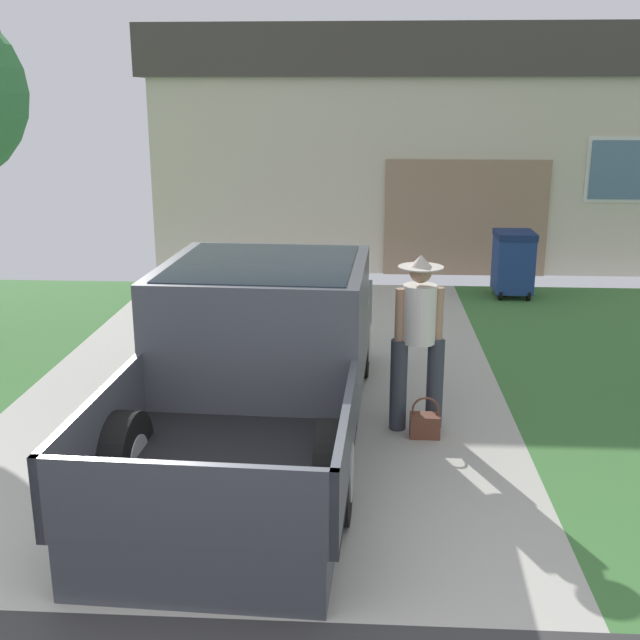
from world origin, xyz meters
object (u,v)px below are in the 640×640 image
handbag (425,424)px  house_with_garage (412,143)px  pickup_truck (265,355)px  wheeled_trash_bin (513,261)px  person_with_hat (418,335)px

handbag → house_with_garage: bearing=88.0°
pickup_truck → handbag: size_ratio=13.33×
handbag → wheeled_trash_bin: wheeled_trash_bin is taller
handbag → house_with_garage: 9.84m
wheeled_trash_bin → person_with_hat: bearing=-109.1°
house_with_garage → wheeled_trash_bin: size_ratio=9.43×
house_with_garage → wheeled_trash_bin: (1.44, -4.08, -1.61)m
pickup_truck → person_with_hat: size_ratio=3.11×
person_with_hat → handbag: 0.85m
handbag → pickup_truck: bearing=172.0°
person_with_hat → handbag: (0.08, -0.20, -0.82)m
pickup_truck → handbag: pickup_truck is taller
handbag → house_with_garage: house_with_garage is taller
person_with_hat → handbag: person_with_hat is taller
pickup_truck → wheeled_trash_bin: pickup_truck is taller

